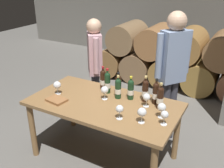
% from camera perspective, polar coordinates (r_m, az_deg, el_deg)
% --- Properties ---
extents(ground_plane, '(14.00, 14.00, 0.00)m').
position_cam_1_polar(ground_plane, '(3.34, -1.73, -15.66)').
color(ground_plane, '#66635E').
extents(cellar_back_wall, '(10.00, 0.24, 2.80)m').
position_cam_1_polar(cellar_back_wall, '(6.58, 17.90, 16.52)').
color(cellar_back_wall, slate).
rests_on(cellar_back_wall, ground_plane).
extents(barrel_stack, '(3.12, 0.90, 1.15)m').
position_cam_1_polar(barrel_stack, '(5.23, 12.91, 5.69)').
color(barrel_stack, brown).
rests_on(barrel_stack, ground_plane).
extents(dining_table, '(1.70, 0.90, 0.76)m').
position_cam_1_polar(dining_table, '(2.96, -1.88, -5.65)').
color(dining_table, olive).
rests_on(dining_table, ground_plane).
extents(wine_bottle_0, '(0.07, 0.07, 0.31)m').
position_cam_1_polar(wine_bottle_0, '(3.09, -1.02, 0.36)').
color(wine_bottle_0, '#19381E').
rests_on(wine_bottle_0, dining_table).
extents(wine_bottle_1, '(0.07, 0.07, 0.30)m').
position_cam_1_polar(wine_bottle_1, '(2.88, 9.68, -1.94)').
color(wine_bottle_1, black).
rests_on(wine_bottle_1, dining_table).
extents(wine_bottle_2, '(0.07, 0.07, 0.28)m').
position_cam_1_polar(wine_bottle_2, '(3.07, 1.42, -0.11)').
color(wine_bottle_2, black).
rests_on(wine_bottle_2, dining_table).
extents(wine_bottle_3, '(0.07, 0.07, 0.28)m').
position_cam_1_polar(wine_bottle_3, '(2.96, 1.35, -0.96)').
color(wine_bottle_3, '#19381E').
rests_on(wine_bottle_3, dining_table).
extents(wine_bottle_4, '(0.07, 0.07, 0.28)m').
position_cam_1_polar(wine_bottle_4, '(2.95, 4.17, -1.16)').
color(wine_bottle_4, '#19381E').
rests_on(wine_bottle_4, dining_table).
extents(wine_bottle_5, '(0.07, 0.07, 0.30)m').
position_cam_1_polar(wine_bottle_5, '(3.19, -2.00, 1.03)').
color(wine_bottle_5, black).
rests_on(wine_bottle_5, dining_table).
extents(wine_bottle_6, '(0.07, 0.07, 0.30)m').
position_cam_1_polar(wine_bottle_6, '(2.79, 10.65, -2.94)').
color(wine_bottle_6, black).
rests_on(wine_bottle_6, dining_table).
extents(wine_bottle_7, '(0.07, 0.07, 0.31)m').
position_cam_1_polar(wine_bottle_7, '(2.92, 7.38, -1.40)').
color(wine_bottle_7, black).
rests_on(wine_bottle_7, dining_table).
extents(wine_glass_0, '(0.09, 0.09, 0.16)m').
position_cam_1_polar(wine_glass_0, '(2.51, 6.66, -6.30)').
color(wine_glass_0, white).
rests_on(wine_glass_0, dining_table).
extents(wine_glass_1, '(0.09, 0.09, 0.16)m').
position_cam_1_polar(wine_glass_1, '(2.63, 10.98, -5.16)').
color(wine_glass_1, white).
rests_on(wine_glass_1, dining_table).
extents(wine_glass_2, '(0.09, 0.09, 0.16)m').
position_cam_1_polar(wine_glass_2, '(2.94, -1.65, -1.41)').
color(wine_glass_2, white).
rests_on(wine_glass_2, dining_table).
extents(wine_glass_3, '(0.08, 0.08, 0.15)m').
position_cam_1_polar(wine_glass_3, '(2.56, 1.69, -5.63)').
color(wine_glass_3, white).
rests_on(wine_glass_3, dining_table).
extents(wine_glass_4, '(0.09, 0.09, 0.16)m').
position_cam_1_polar(wine_glass_4, '(3.13, -12.07, -0.28)').
color(wine_glass_4, white).
rests_on(wine_glass_4, dining_table).
extents(wine_glass_5, '(0.08, 0.08, 0.16)m').
position_cam_1_polar(wine_glass_5, '(2.81, 7.67, -2.99)').
color(wine_glass_5, white).
rests_on(wine_glass_5, dining_table).
extents(wine_glass_6, '(0.08, 0.08, 0.15)m').
position_cam_1_polar(wine_glass_6, '(2.52, 11.60, -6.78)').
color(wine_glass_6, white).
rests_on(wine_glass_6, dining_table).
extents(tasting_notebook, '(0.24, 0.19, 0.03)m').
position_cam_1_polar(tasting_notebook, '(3.01, -12.19, -3.48)').
color(tasting_notebook, '#936038').
rests_on(tasting_notebook, dining_table).
extents(sommelier_presenting, '(0.33, 0.42, 1.72)m').
position_cam_1_polar(sommelier_presenting, '(3.25, 13.25, 3.72)').
color(sommelier_presenting, '#383842').
rests_on(sommelier_presenting, ground_plane).
extents(taster_seated_left, '(0.34, 0.41, 1.54)m').
position_cam_1_polar(taster_seated_left, '(3.69, -3.81, 4.79)').
color(taster_seated_left, '#383842').
rests_on(taster_seated_left, ground_plane).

